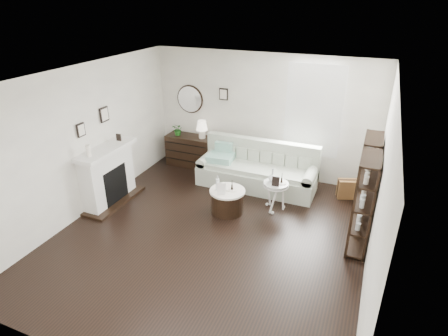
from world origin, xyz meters
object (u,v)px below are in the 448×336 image
at_px(sofa, 258,172).
at_px(dresser, 190,151).
at_px(pedestal_table, 276,185).
at_px(drum_table, 227,201).

bearing_deg(sofa, dresser, 167.76).
bearing_deg(dresser, sofa, -12.24).
distance_m(dresser, pedestal_table, 2.73).
relative_size(sofa, dresser, 2.24).
bearing_deg(sofa, drum_table, -98.56).
bearing_deg(pedestal_table, dresser, 153.33).
xyz_separation_m(dresser, drum_table, (1.62, -1.64, -0.14)).
relative_size(sofa, pedestal_table, 4.29).
bearing_deg(pedestal_table, drum_table, -152.56).
relative_size(drum_table, pedestal_table, 1.15).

